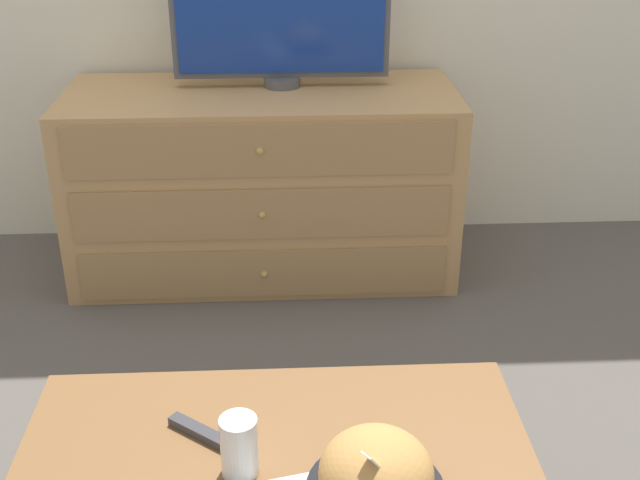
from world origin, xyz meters
TOP-DOWN VIEW (x-y plane):
  - ground_plane at (0.00, 0.00)m, footprint 12.00×12.00m
  - dresser at (0.12, -0.30)m, footprint 1.32×0.56m
  - tv at (0.19, -0.23)m, footprint 0.73×0.12m
  - takeout_bowl at (0.33, -1.92)m, footprint 0.24×0.24m
  - drink_cup at (0.10, -1.83)m, footprint 0.07×0.07m
  - remote_control at (0.03, -1.73)m, footprint 0.14×0.12m

SIDE VIEW (x-z plane):
  - ground_plane at x=0.00m, z-range 0.00..0.00m
  - dresser at x=0.12m, z-range 0.00..0.65m
  - remote_control at x=0.03m, z-range 0.39..0.41m
  - drink_cup at x=0.10m, z-range 0.38..0.50m
  - takeout_bowl at x=0.33m, z-range 0.37..0.53m
  - tv at x=0.19m, z-range 0.66..1.13m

